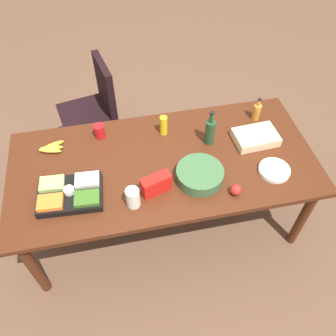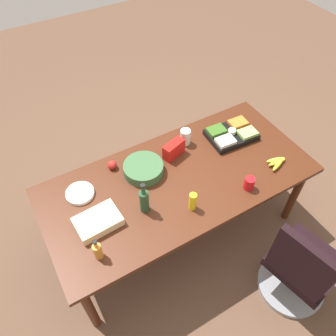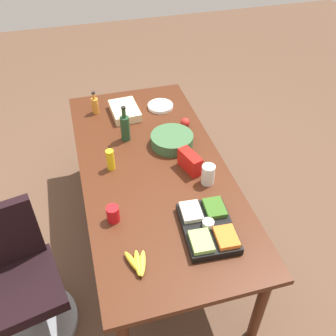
# 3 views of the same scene
# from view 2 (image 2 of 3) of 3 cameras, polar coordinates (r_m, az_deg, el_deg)

# --- Properties ---
(ground_plane) EXTENTS (10.00, 10.00, 0.00)m
(ground_plane) POSITION_cam_2_polar(r_m,az_deg,el_deg) (3.34, 1.53, -10.24)
(ground_plane) COLOR brown
(conference_table) EXTENTS (2.21, 1.03, 0.77)m
(conference_table) POSITION_cam_2_polar(r_m,az_deg,el_deg) (2.76, 1.82, -2.77)
(conference_table) COLOR #462010
(conference_table) RESTS_ON ground
(office_chair) EXTENTS (0.57, 0.57, 0.98)m
(office_chair) POSITION_cam_2_polar(r_m,az_deg,el_deg) (2.90, 21.46, -16.07)
(office_chair) COLOR gray
(office_chair) RESTS_ON ground
(wine_bottle) EXTENTS (0.08, 0.08, 0.30)m
(wine_bottle) POSITION_cam_2_polar(r_m,az_deg,el_deg) (2.43, -4.09, -5.55)
(wine_bottle) COLOR #224628
(wine_bottle) RESTS_ON conference_table
(paper_plate_stack) EXTENTS (0.27, 0.27, 0.03)m
(paper_plate_stack) POSITION_cam_2_polar(r_m,az_deg,el_deg) (2.68, -14.80, -4.21)
(paper_plate_stack) COLOR white
(paper_plate_stack) RESTS_ON conference_table
(salad_bowl) EXTENTS (0.33, 0.33, 0.09)m
(salad_bowl) POSITION_cam_2_polar(r_m,az_deg,el_deg) (2.72, -4.21, -0.12)
(salad_bowl) COLOR #396139
(salad_bowl) RESTS_ON conference_table
(veggie_tray) EXTENTS (0.44, 0.33, 0.09)m
(veggie_tray) POSITION_cam_2_polar(r_m,az_deg,el_deg) (3.06, 10.79, 5.74)
(veggie_tray) COLOR black
(veggie_tray) RESTS_ON conference_table
(dressing_bottle) EXTENTS (0.07, 0.07, 0.20)m
(dressing_bottle) POSITION_cam_2_polar(r_m,az_deg,el_deg) (2.31, -11.93, -13.65)
(dressing_bottle) COLOR orange
(dressing_bottle) RESTS_ON conference_table
(chip_bag_red) EXTENTS (0.21, 0.14, 0.14)m
(chip_bag_red) POSITION_cam_2_polar(r_m,az_deg,el_deg) (2.82, 0.98, 3.21)
(chip_bag_red) COLOR red
(chip_bag_red) RESTS_ON conference_table
(banana_bunch) EXTENTS (0.19, 0.14, 0.04)m
(banana_bunch) POSITION_cam_2_polar(r_m,az_deg,el_deg) (2.92, 18.11, 0.94)
(banana_bunch) COLOR gold
(banana_bunch) RESTS_ON conference_table
(mayo_jar) EXTENTS (0.11, 0.11, 0.15)m
(mayo_jar) POSITION_cam_2_polar(r_m,az_deg,el_deg) (2.93, 2.97, 5.33)
(mayo_jar) COLOR white
(mayo_jar) RESTS_ON conference_table
(apple_red) EXTENTS (0.09, 0.09, 0.08)m
(apple_red) POSITION_cam_2_polar(r_m,az_deg,el_deg) (2.78, -9.51, 0.50)
(apple_red) COLOR red
(apple_red) RESTS_ON conference_table
(red_solo_cup) EXTENTS (0.10, 0.10, 0.11)m
(red_solo_cup) POSITION_cam_2_polar(r_m,az_deg,el_deg) (2.67, 13.70, -2.55)
(red_solo_cup) COLOR red
(red_solo_cup) RESTS_ON conference_table
(mustard_bottle) EXTENTS (0.07, 0.07, 0.16)m
(mustard_bottle) POSITION_cam_2_polar(r_m,az_deg,el_deg) (2.47, 4.24, -5.71)
(mustard_bottle) COLOR yellow
(mustard_bottle) RESTS_ON conference_table
(sheet_cake) EXTENTS (0.33, 0.24, 0.07)m
(sheet_cake) POSITION_cam_2_polar(r_m,az_deg,el_deg) (2.47, -11.88, -8.91)
(sheet_cake) COLOR beige
(sheet_cake) RESTS_ON conference_table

